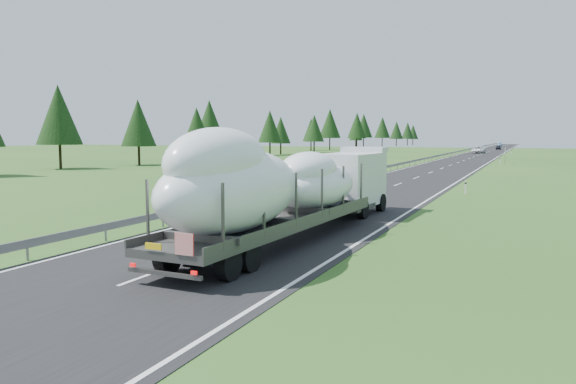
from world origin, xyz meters
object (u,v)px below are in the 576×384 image
at_px(highway_sign, 505,152).
at_px(boat_truck, 289,184).
at_px(distant_car_blue, 500,145).
at_px(distant_car_dark, 498,148).
at_px(distant_van, 478,150).

distance_m(highway_sign, boat_truck, 73.06).
xyz_separation_m(boat_truck, distant_car_blue, (-2.63, 221.32, -1.59)).
bearing_deg(distant_car_blue, distant_car_dark, -90.43).
relative_size(boat_truck, distant_car_dark, 5.26).
bearing_deg(distant_car_dark, boat_truck, -91.91).
relative_size(distant_van, distant_car_dark, 1.58).
height_order(highway_sign, distant_car_dark, highway_sign).
height_order(highway_sign, boat_truck, boat_truck).
relative_size(distant_van, distant_car_blue, 1.26).
distance_m(highway_sign, distant_car_dark, 94.50).
distance_m(boat_truck, distant_car_dark, 167.18).
bearing_deg(highway_sign, distant_car_dark, 93.57).
bearing_deg(distant_car_blue, distant_van, -92.97).
distance_m(boat_truck, distant_car_blue, 221.34).
bearing_deg(distant_car_dark, distant_van, -95.68).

